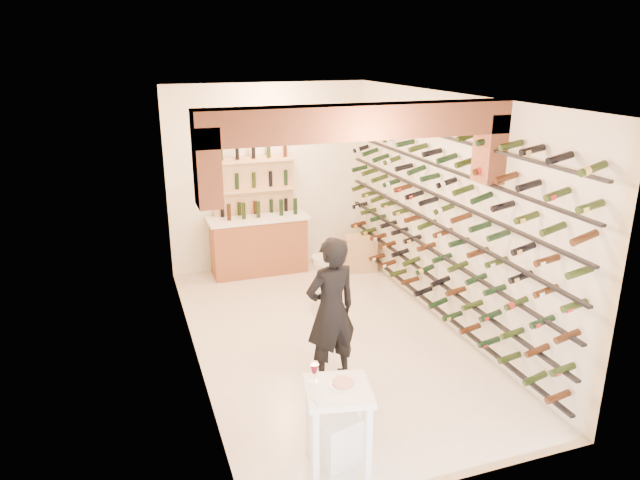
{
  "coord_description": "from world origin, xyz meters",
  "views": [
    {
      "loc": [
        -2.45,
        -6.74,
        3.79
      ],
      "look_at": [
        0.0,
        0.3,
        1.3
      ],
      "focal_mm": 32.92,
      "sensor_mm": 36.0,
      "label": 1
    }
  ],
  "objects_px": {
    "tasting_table": "(338,402)",
    "white_stool": "(336,438)",
    "back_counter": "(259,243)",
    "person": "(331,311)",
    "wine_rack": "(433,218)",
    "chrome_barstool": "(326,281)",
    "crate_lower": "(360,261)"
  },
  "relations": [
    {
      "from": "wine_rack",
      "to": "person",
      "type": "xyz_separation_m",
      "value": [
        -1.85,
        -1.0,
        -0.66
      ]
    },
    {
      "from": "back_counter",
      "to": "chrome_barstool",
      "type": "relative_size",
      "value": 1.92
    },
    {
      "from": "tasting_table",
      "to": "wine_rack",
      "type": "bearing_deg",
      "value": 58.52
    },
    {
      "from": "tasting_table",
      "to": "crate_lower",
      "type": "distance_m",
      "value": 5.15
    },
    {
      "from": "tasting_table",
      "to": "chrome_barstool",
      "type": "distance_m",
      "value": 3.36
    },
    {
      "from": "wine_rack",
      "to": "back_counter",
      "type": "bearing_deg",
      "value": 124.66
    },
    {
      "from": "person",
      "to": "tasting_table",
      "type": "bearing_deg",
      "value": 60.73
    },
    {
      "from": "back_counter",
      "to": "tasting_table",
      "type": "xyz_separation_m",
      "value": [
        -0.49,
        -5.11,
        0.17
      ]
    },
    {
      "from": "crate_lower",
      "to": "wine_rack",
      "type": "bearing_deg",
      "value": -86.54
    },
    {
      "from": "wine_rack",
      "to": "tasting_table",
      "type": "relative_size",
      "value": 5.52
    },
    {
      "from": "wine_rack",
      "to": "tasting_table",
      "type": "bearing_deg",
      "value": -133.35
    },
    {
      "from": "wine_rack",
      "to": "white_stool",
      "type": "height_order",
      "value": "wine_rack"
    },
    {
      "from": "back_counter",
      "to": "person",
      "type": "bearing_deg",
      "value": -90.32
    },
    {
      "from": "back_counter",
      "to": "tasting_table",
      "type": "bearing_deg",
      "value": -95.49
    },
    {
      "from": "wine_rack",
      "to": "white_stool",
      "type": "relative_size",
      "value": 12.11
    },
    {
      "from": "tasting_table",
      "to": "back_counter",
      "type": "bearing_deg",
      "value": 96.37
    },
    {
      "from": "chrome_barstool",
      "to": "back_counter",
      "type": "bearing_deg",
      "value": 105.85
    },
    {
      "from": "crate_lower",
      "to": "chrome_barstool",
      "type": "bearing_deg",
      "value": -128.73
    },
    {
      "from": "back_counter",
      "to": "white_stool",
      "type": "bearing_deg",
      "value": -95.39
    },
    {
      "from": "wine_rack",
      "to": "crate_lower",
      "type": "bearing_deg",
      "value": 93.46
    },
    {
      "from": "person",
      "to": "crate_lower",
      "type": "distance_m",
      "value": 3.68
    },
    {
      "from": "back_counter",
      "to": "crate_lower",
      "type": "bearing_deg",
      "value": -15.77
    },
    {
      "from": "back_counter",
      "to": "tasting_table",
      "type": "relative_size",
      "value": 1.65
    },
    {
      "from": "back_counter",
      "to": "crate_lower",
      "type": "height_order",
      "value": "back_counter"
    },
    {
      "from": "crate_lower",
      "to": "back_counter",
      "type": "bearing_deg",
      "value": 164.23
    },
    {
      "from": "back_counter",
      "to": "tasting_table",
      "type": "distance_m",
      "value": 5.13
    },
    {
      "from": "white_stool",
      "to": "person",
      "type": "height_order",
      "value": "person"
    },
    {
      "from": "back_counter",
      "to": "white_stool",
      "type": "relative_size",
      "value": 3.61
    },
    {
      "from": "person",
      "to": "white_stool",
      "type": "bearing_deg",
      "value": 60.26
    },
    {
      "from": "tasting_table",
      "to": "white_stool",
      "type": "relative_size",
      "value": 2.2
    },
    {
      "from": "tasting_table",
      "to": "crate_lower",
      "type": "relative_size",
      "value": 1.92
    },
    {
      "from": "person",
      "to": "chrome_barstool",
      "type": "distance_m",
      "value": 1.86
    }
  ]
}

